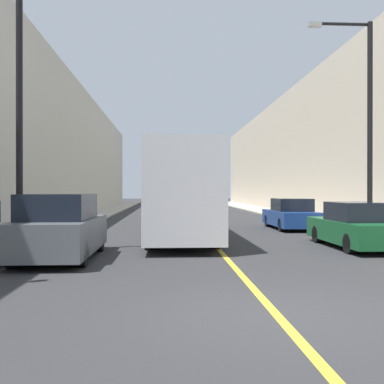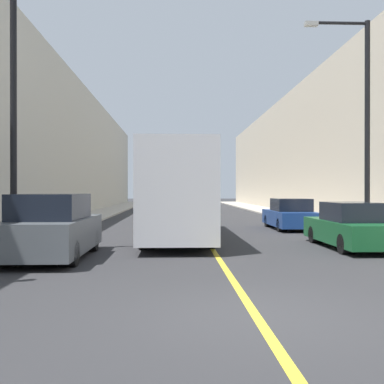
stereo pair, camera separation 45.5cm
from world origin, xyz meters
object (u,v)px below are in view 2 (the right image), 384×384
at_px(bus, 176,192).
at_px(car_right_near, 351,227).
at_px(car_right_mid, 290,215).
at_px(street_lamp_left, 20,101).
at_px(parked_suv_left, 53,229).
at_px(street_lamp_right, 362,116).

distance_m(bus, car_right_near, 6.80).
height_order(car_right_mid, street_lamp_left, street_lamp_left).
bearing_deg(car_right_near, car_right_mid, 91.10).
bearing_deg(parked_suv_left, bus, 56.05).
relative_size(parked_suv_left, street_lamp_left, 0.59).
relative_size(bus, parked_suv_left, 2.23).
height_order(car_right_near, street_lamp_left, street_lamp_left).
distance_m(bus, car_right_mid, 7.08).
xyz_separation_m(street_lamp_left, street_lamp_right, (11.84, 3.10, 0.15)).
relative_size(car_right_near, street_lamp_right, 0.57).
bearing_deg(car_right_mid, parked_suv_left, -134.77).
bearing_deg(street_lamp_right, car_right_mid, 105.03).
height_order(parked_suv_left, street_lamp_left, street_lamp_left).
bearing_deg(car_right_mid, street_lamp_right, -74.97).
distance_m(parked_suv_left, street_lamp_left, 4.09).
relative_size(car_right_near, street_lamp_left, 0.59).
xyz_separation_m(car_right_near, street_lamp_left, (-10.56, -1.03, 3.96)).
distance_m(car_right_near, street_lamp_left, 11.33).
height_order(street_lamp_left, street_lamp_right, street_lamp_right).
xyz_separation_m(bus, street_lamp_left, (-4.74, -4.32, 2.76)).
xyz_separation_m(parked_suv_left, street_lamp_right, (10.62, 4.02, 3.95)).
distance_m(parked_suv_left, street_lamp_right, 12.03).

